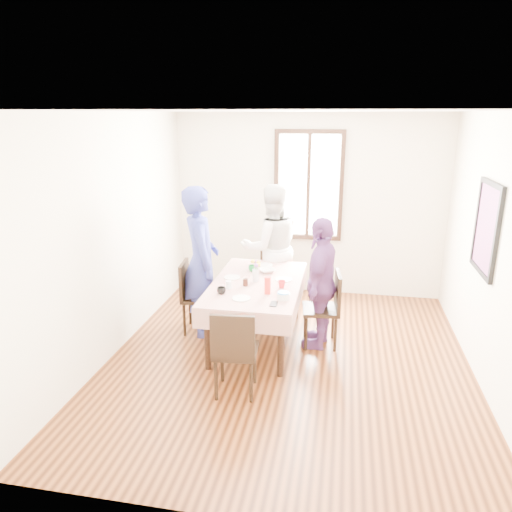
# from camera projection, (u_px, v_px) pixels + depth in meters

# --- Properties ---
(ground) EXTENTS (4.50, 4.50, 0.00)m
(ground) POSITION_uv_depth(u_px,v_px,m) (288.00, 360.00, 5.35)
(ground) COLOR black
(ground) RESTS_ON ground
(back_wall) EXTENTS (4.00, 0.00, 4.00)m
(back_wall) POSITION_uv_depth(u_px,v_px,m) (308.00, 206.00, 7.08)
(back_wall) COLOR #F1E6C8
(back_wall) RESTS_ON ground
(right_wall) EXTENTS (0.00, 4.50, 4.50)m
(right_wall) POSITION_uv_depth(u_px,v_px,m) (495.00, 255.00, 4.61)
(right_wall) COLOR #F1E6C8
(right_wall) RESTS_ON ground
(window_frame) EXTENTS (1.02, 0.06, 1.62)m
(window_frame) POSITION_uv_depth(u_px,v_px,m) (308.00, 186.00, 6.97)
(window_frame) COLOR black
(window_frame) RESTS_ON back_wall
(window_pane) EXTENTS (0.90, 0.02, 1.50)m
(window_pane) POSITION_uv_depth(u_px,v_px,m) (309.00, 186.00, 6.98)
(window_pane) COLOR white
(window_pane) RESTS_ON back_wall
(art_poster) EXTENTS (0.04, 0.76, 0.96)m
(art_poster) POSITION_uv_depth(u_px,v_px,m) (487.00, 228.00, 4.83)
(art_poster) COLOR red
(art_poster) RESTS_ON right_wall
(dining_table) EXTENTS (0.91, 1.63, 0.75)m
(dining_table) POSITION_uv_depth(u_px,v_px,m) (257.00, 312.00, 5.71)
(dining_table) COLOR black
(dining_table) RESTS_ON ground
(tablecloth) EXTENTS (1.03, 1.75, 0.01)m
(tablecloth) POSITION_uv_depth(u_px,v_px,m) (257.00, 283.00, 5.60)
(tablecloth) COLOR #620A00
(tablecloth) RESTS_ON dining_table
(chair_left) EXTENTS (0.46, 0.46, 0.91)m
(chair_left) POSITION_uv_depth(u_px,v_px,m) (200.00, 297.00, 5.96)
(chair_left) COLOR black
(chair_left) RESTS_ON ground
(chair_right) EXTENTS (0.47, 0.47, 0.91)m
(chair_right) POSITION_uv_depth(u_px,v_px,m) (321.00, 309.00, 5.60)
(chair_right) COLOR black
(chair_right) RESTS_ON ground
(chair_far) EXTENTS (0.46, 0.46, 0.91)m
(chair_far) POSITION_uv_depth(u_px,v_px,m) (271.00, 276.00, 6.74)
(chair_far) COLOR black
(chair_far) RESTS_ON ground
(chair_near) EXTENTS (0.45, 0.45, 0.91)m
(chair_near) POSITION_uv_depth(u_px,v_px,m) (236.00, 350.00, 4.63)
(chair_near) COLOR black
(chair_near) RESTS_ON ground
(person_left) EXTENTS (0.68, 0.80, 1.86)m
(person_left) POSITION_uv_depth(u_px,v_px,m) (200.00, 261.00, 5.82)
(person_left) COLOR navy
(person_left) RESTS_ON ground
(person_far) EXTENTS (1.06, 0.96, 1.77)m
(person_far) POSITION_uv_depth(u_px,v_px,m) (271.00, 247.00, 6.60)
(person_far) COLOR silver
(person_far) RESTS_ON ground
(person_right) EXTENTS (0.53, 0.97, 1.57)m
(person_right) POSITION_uv_depth(u_px,v_px,m) (320.00, 283.00, 5.50)
(person_right) COLOR #5E326A
(person_right) RESTS_ON ground
(mug_black) EXTENTS (0.13, 0.13, 0.08)m
(mug_black) POSITION_uv_depth(u_px,v_px,m) (221.00, 291.00, 5.22)
(mug_black) COLOR black
(mug_black) RESTS_ON tablecloth
(mug_flag) EXTENTS (0.13, 0.13, 0.08)m
(mug_flag) POSITION_uv_depth(u_px,v_px,m) (282.00, 284.00, 5.40)
(mug_flag) COLOR red
(mug_flag) RESTS_ON tablecloth
(mug_green) EXTENTS (0.14, 0.14, 0.08)m
(mug_green) POSITION_uv_depth(u_px,v_px,m) (252.00, 268.00, 5.96)
(mug_green) COLOR #0C7226
(mug_green) RESTS_ON tablecloth
(serving_bowl) EXTENTS (0.25, 0.25, 0.05)m
(serving_bowl) POSITION_uv_depth(u_px,v_px,m) (267.00, 271.00, 5.93)
(serving_bowl) COLOR white
(serving_bowl) RESTS_ON tablecloth
(juice_carton) EXTENTS (0.06, 0.06, 0.19)m
(juice_carton) POSITION_uv_depth(u_px,v_px,m) (268.00, 285.00, 5.21)
(juice_carton) COLOR red
(juice_carton) RESTS_ON tablecloth
(butter_tub) EXTENTS (0.14, 0.14, 0.07)m
(butter_tub) POSITION_uv_depth(u_px,v_px,m) (283.00, 296.00, 5.07)
(butter_tub) COLOR white
(butter_tub) RESTS_ON tablecloth
(jam_jar) EXTENTS (0.06, 0.06, 0.08)m
(jam_jar) POSITION_uv_depth(u_px,v_px,m) (245.00, 282.00, 5.46)
(jam_jar) COLOR black
(jam_jar) RESTS_ON tablecloth
(drinking_glass) EXTENTS (0.06, 0.06, 0.09)m
(drinking_glass) POSITION_uv_depth(u_px,v_px,m) (229.00, 285.00, 5.38)
(drinking_glass) COLOR silver
(drinking_glass) RESTS_ON tablecloth
(smartphone) EXTENTS (0.07, 0.15, 0.01)m
(smartphone) POSITION_uv_depth(u_px,v_px,m) (274.00, 304.00, 4.95)
(smartphone) COLOR black
(smartphone) RESTS_ON tablecloth
(flower_vase) EXTENTS (0.07, 0.07, 0.15)m
(flower_vase) POSITION_uv_depth(u_px,v_px,m) (256.00, 275.00, 5.60)
(flower_vase) COLOR silver
(flower_vase) RESTS_ON tablecloth
(plate_left) EXTENTS (0.20, 0.20, 0.01)m
(plate_left) POSITION_uv_depth(u_px,v_px,m) (232.00, 277.00, 5.73)
(plate_left) COLOR white
(plate_left) RESTS_ON tablecloth
(plate_right) EXTENTS (0.20, 0.20, 0.01)m
(plate_right) POSITION_uv_depth(u_px,v_px,m) (283.00, 279.00, 5.66)
(plate_right) COLOR white
(plate_right) RESTS_ON tablecloth
(plate_far) EXTENTS (0.20, 0.20, 0.01)m
(plate_far) POSITION_uv_depth(u_px,v_px,m) (265.00, 265.00, 6.20)
(plate_far) COLOR white
(plate_far) RESTS_ON tablecloth
(plate_near) EXTENTS (0.20, 0.20, 0.01)m
(plate_near) POSITION_uv_depth(u_px,v_px,m) (241.00, 298.00, 5.09)
(plate_near) COLOR white
(plate_near) RESTS_ON tablecloth
(butter_lid) EXTENTS (0.12, 0.12, 0.01)m
(butter_lid) POSITION_uv_depth(u_px,v_px,m) (283.00, 293.00, 5.06)
(butter_lid) COLOR blue
(butter_lid) RESTS_ON butter_tub
(flower_bunch) EXTENTS (0.09, 0.09, 0.10)m
(flower_bunch) POSITION_uv_depth(u_px,v_px,m) (256.00, 265.00, 5.57)
(flower_bunch) COLOR yellow
(flower_bunch) RESTS_ON flower_vase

